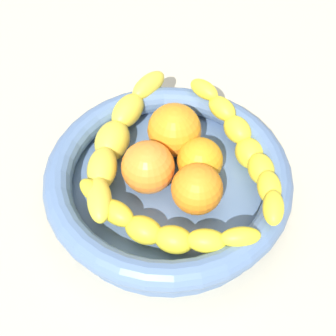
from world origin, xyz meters
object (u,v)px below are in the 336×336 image
banana_draped_left (117,139)px  banana_arching_top (245,148)px  fruit_bowl (168,181)px  banana_draped_right (161,227)px  orange_mid_right (174,130)px  orange_rear (200,160)px  orange_front (195,191)px  orange_mid_left (148,167)px

banana_draped_left → banana_arching_top: 15.68cm
banana_draped_left → fruit_bowl: bearing=-175.5°
banana_draped_right → orange_mid_right: size_ratio=2.95×
banana_arching_top → orange_mid_right: bearing=25.3°
orange_rear → orange_front: bearing=122.7°
banana_draped_right → banana_draped_left: bearing=-24.1°
orange_mid_right → orange_mid_left: bearing=104.1°
orange_front → orange_mid_left: orange_mid_left is taller
orange_mid_right → fruit_bowl: bearing=124.8°
banana_draped_left → banana_arching_top: bearing=-144.0°
banana_draped_left → orange_front: 12.35cm
banana_arching_top → orange_rear: bearing=60.0°
orange_rear → banana_draped_left: bearing=23.2°
banana_draped_right → orange_mid_left: 7.95cm
fruit_bowl → orange_front: (-4.43, 0.42, 2.38)cm
orange_rear → orange_mid_right: bearing=-13.0°
banana_draped_right → orange_front: size_ratio=3.34×
fruit_bowl → banana_arching_top: (-4.77, -8.59, 2.49)cm
banana_arching_top → orange_mid_left: size_ratio=3.41×
fruit_bowl → banana_draped_right: 8.06cm
orange_mid_right → banana_draped_right: bearing=125.9°
orange_mid_right → orange_rear: bearing=167.0°
fruit_bowl → orange_rear: bearing=-117.7°
orange_mid_left → fruit_bowl: bearing=-137.5°
fruit_bowl → orange_mid_right: size_ratio=4.39×
banana_draped_left → orange_mid_right: orange_mid_right is taller
banana_draped_right → orange_rear: (2.80, -9.84, 0.20)cm
orange_mid_left → orange_mid_right: orange_mid_right is taller
orange_mid_right → orange_rear: 5.35cm
orange_rear → fruit_bowl: bearing=62.3°
banana_arching_top → banana_draped_right: bearing=89.6°
banana_draped_right → orange_rear: orange_rear is taller
fruit_bowl → banana_draped_right: banana_draped_right is taller
fruit_bowl → banana_draped_left: bearing=4.5°
fruit_bowl → orange_front: orange_front is taller
banana_arching_top → orange_front: (0.34, 9.00, -0.11)cm
banana_draped_left → banana_draped_right: bearing=155.9°
orange_front → orange_mid_left: bearing=10.6°
banana_draped_right → fruit_bowl: bearing=-53.3°
orange_mid_left → orange_rear: size_ratio=1.14×
fruit_bowl → banana_draped_right: size_ratio=1.49×
orange_mid_left → orange_mid_right: (1.59, -6.34, 0.20)cm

